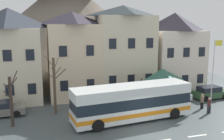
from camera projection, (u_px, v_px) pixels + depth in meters
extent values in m
cube|color=#475153|center=(152.00, 133.00, 19.80)|extent=(40.00, 60.00, 0.06)
cube|color=silver|center=(197.00, 136.00, 19.17)|extent=(1.60, 0.20, 0.01)
cube|color=beige|center=(11.00, 65.00, 27.31)|extent=(6.25, 5.68, 7.86)
pyramid|color=#333943|center=(8.00, 18.00, 26.43)|extent=(6.25, 5.68, 2.08)
cube|color=black|center=(10.00, 90.00, 24.96)|extent=(0.80, 0.06, 1.10)
cube|color=black|center=(32.00, 89.00, 25.52)|extent=(0.80, 0.06, 1.10)
cube|color=black|center=(7.00, 56.00, 24.35)|extent=(0.80, 0.06, 1.10)
cube|color=black|center=(30.00, 55.00, 24.91)|extent=(0.80, 0.06, 1.10)
cube|color=beige|center=(73.00, 60.00, 29.47)|extent=(5.55, 6.53, 8.25)
pyramid|color=#37313E|center=(72.00, 18.00, 28.61)|extent=(5.55, 6.53, 1.40)
cube|color=black|center=(64.00, 86.00, 26.36)|extent=(0.80, 0.06, 1.10)
cube|color=black|center=(91.00, 84.00, 27.11)|extent=(0.80, 0.06, 1.10)
cube|color=black|center=(63.00, 51.00, 25.72)|extent=(0.80, 0.06, 1.10)
cube|color=black|center=(90.00, 51.00, 26.47)|extent=(0.80, 0.06, 1.10)
cube|color=beige|center=(123.00, 55.00, 30.68)|extent=(6.39, 5.88, 9.21)
pyramid|color=#343F41|center=(123.00, 11.00, 29.75)|extent=(6.39, 5.88, 1.22)
cube|color=black|center=(113.00, 81.00, 27.72)|extent=(0.80, 0.06, 1.10)
cube|color=black|center=(131.00, 80.00, 28.30)|extent=(0.80, 0.06, 1.10)
cube|color=black|center=(149.00, 78.00, 28.87)|extent=(0.80, 0.06, 1.10)
cube|color=black|center=(113.00, 44.00, 27.01)|extent=(0.80, 0.06, 1.10)
cube|color=black|center=(132.00, 43.00, 27.58)|extent=(0.80, 0.06, 1.10)
cube|color=black|center=(150.00, 43.00, 28.16)|extent=(0.80, 0.06, 1.10)
cube|color=silver|center=(173.00, 60.00, 32.69)|extent=(6.16, 5.92, 7.46)
pyramid|color=#37323E|center=(175.00, 22.00, 31.83)|extent=(6.16, 5.92, 2.21)
cube|color=black|center=(170.00, 81.00, 29.65)|extent=(0.80, 0.06, 1.10)
cube|color=black|center=(185.00, 80.00, 30.20)|extent=(0.80, 0.06, 1.10)
cube|color=black|center=(200.00, 79.00, 30.75)|extent=(0.80, 0.06, 1.10)
cube|color=black|center=(171.00, 53.00, 29.07)|extent=(0.80, 0.06, 1.10)
cube|color=black|center=(187.00, 52.00, 29.62)|extent=(0.80, 0.06, 1.10)
cube|color=black|center=(202.00, 52.00, 30.18)|extent=(0.80, 0.06, 1.10)
cone|color=#6F6559|center=(67.00, 23.00, 48.45)|extent=(40.95, 40.95, 16.73)
cube|color=white|center=(132.00, 111.00, 22.22)|extent=(10.75, 3.74, 1.08)
cube|color=orange|center=(132.00, 111.00, 22.21)|extent=(10.77, 3.76, 0.36)
cube|color=#19232D|center=(132.00, 100.00, 22.04)|extent=(10.65, 3.69, 0.91)
cube|color=white|center=(132.00, 90.00, 21.88)|extent=(10.75, 3.74, 0.86)
cube|color=#19232D|center=(182.00, 94.00, 24.04)|extent=(0.31, 2.11, 0.88)
cylinder|color=black|center=(159.00, 105.00, 24.72)|extent=(1.03, 0.40, 1.00)
cylinder|color=black|center=(174.00, 113.00, 22.52)|extent=(1.03, 0.40, 1.00)
cylinder|color=black|center=(89.00, 115.00, 22.01)|extent=(1.03, 0.40, 1.00)
cylinder|color=black|center=(98.00, 126.00, 19.81)|extent=(1.03, 0.40, 1.00)
cylinder|color=#473D33|center=(141.00, 89.00, 28.12)|extent=(0.14, 0.14, 2.40)
cylinder|color=#473D33|center=(168.00, 87.00, 29.01)|extent=(0.14, 0.14, 2.40)
cylinder|color=#473D33|center=(154.00, 97.00, 25.00)|extent=(0.14, 0.14, 2.40)
cylinder|color=#473D33|center=(184.00, 95.00, 25.89)|extent=(0.14, 0.14, 2.40)
pyramid|color=#2E5E4E|center=(162.00, 75.00, 26.67)|extent=(3.60, 3.60, 1.30)
cube|color=#315133|center=(210.00, 94.00, 28.72)|extent=(4.01, 1.98, 0.70)
cube|color=#1E232D|center=(209.00, 89.00, 28.55)|extent=(2.44, 1.67, 0.53)
cylinder|color=black|center=(214.00, 93.00, 29.95)|extent=(0.65, 0.24, 0.64)
cylinder|color=black|center=(196.00, 95.00, 29.10)|extent=(0.65, 0.24, 0.64)
cylinder|color=black|center=(206.00, 99.00, 27.57)|extent=(0.65, 0.24, 0.64)
cylinder|color=black|center=(17.00, 108.00, 24.52)|extent=(0.65, 0.23, 0.64)
cylinder|color=black|center=(17.00, 114.00, 22.89)|extent=(0.65, 0.23, 0.64)
cube|color=silver|center=(172.00, 97.00, 27.69)|extent=(3.88, 1.99, 0.62)
cube|color=#1E232D|center=(171.00, 92.00, 27.52)|extent=(2.35, 1.71, 0.56)
cylinder|color=black|center=(178.00, 95.00, 28.93)|extent=(0.65, 0.22, 0.64)
cylinder|color=black|center=(187.00, 99.00, 27.27)|extent=(0.65, 0.22, 0.64)
cylinder|color=black|center=(158.00, 97.00, 28.16)|extent=(0.65, 0.22, 0.64)
cylinder|color=black|center=(166.00, 102.00, 26.50)|extent=(0.65, 0.22, 0.64)
cylinder|color=#2D2D38|center=(184.00, 103.00, 25.85)|extent=(0.12, 0.12, 0.79)
cylinder|color=#2D2D38|center=(185.00, 103.00, 25.66)|extent=(0.12, 0.12, 0.79)
cylinder|color=#2D382D|center=(185.00, 97.00, 25.64)|extent=(0.34, 0.34, 0.65)
sphere|color=#D1AD89|center=(185.00, 93.00, 25.56)|extent=(0.21, 0.21, 0.21)
cylinder|color=black|center=(201.00, 105.00, 25.17)|extent=(0.15, 0.15, 0.72)
cylinder|color=black|center=(203.00, 105.00, 25.25)|extent=(0.15, 0.15, 0.72)
cylinder|color=#7F6B56|center=(202.00, 99.00, 25.10)|extent=(0.32, 0.32, 0.62)
sphere|color=tan|center=(203.00, 95.00, 25.02)|extent=(0.23, 0.23, 0.23)
cylinder|color=#2D2D38|center=(208.00, 109.00, 23.90)|extent=(0.17, 0.17, 0.78)
cylinder|color=#2D2D38|center=(210.00, 109.00, 23.94)|extent=(0.17, 0.17, 0.78)
cylinder|color=#512323|center=(209.00, 103.00, 23.80)|extent=(0.28, 0.28, 0.60)
sphere|color=#D1AD89|center=(210.00, 99.00, 23.73)|extent=(0.20, 0.20, 0.20)
cube|color=brown|center=(150.00, 94.00, 28.90)|extent=(1.74, 0.45, 0.08)
cube|color=brown|center=(149.00, 92.00, 29.07)|extent=(1.74, 0.06, 0.40)
cube|color=#2D2D33|center=(144.00, 97.00, 28.73)|extent=(0.08, 0.36, 0.45)
cube|color=#2D2D33|center=(156.00, 95.00, 29.15)|extent=(0.08, 0.36, 0.45)
cylinder|color=silver|center=(213.00, 72.00, 26.56)|extent=(0.10, 0.10, 6.70)
cube|color=yellow|center=(219.00, 43.00, 26.14)|extent=(0.90, 0.03, 0.56)
cylinder|color=brown|center=(54.00, 86.00, 23.37)|extent=(0.25, 0.25, 5.29)
cylinder|color=brown|center=(50.00, 75.00, 22.80)|extent=(0.85, 0.65, 0.71)
cylinder|color=brown|center=(49.00, 61.00, 23.12)|extent=(0.87, 0.65, 1.05)
cylinder|color=brown|center=(60.00, 74.00, 23.09)|extent=(1.12, 0.57, 1.08)
cylinder|color=brown|center=(53.00, 72.00, 23.37)|extent=(0.23, 0.60, 0.78)
cylinder|color=brown|center=(56.00, 64.00, 23.46)|extent=(0.58, 0.88, 1.01)
cylinder|color=brown|center=(57.00, 72.00, 22.66)|extent=(0.61, 1.19, 1.03)
cylinder|color=#382D28|center=(11.00, 102.00, 20.54)|extent=(0.26, 0.26, 4.16)
cylinder|color=#382D28|center=(14.00, 79.00, 20.57)|extent=(0.67, 0.72, 1.31)
cylinder|color=#382D28|center=(14.00, 82.00, 20.13)|extent=(0.69, 0.49, 0.85)
cylinder|color=#382D28|center=(10.00, 83.00, 20.52)|extent=(0.13, 0.59, 0.72)
cylinder|color=#382D28|center=(7.00, 95.00, 20.61)|extent=(0.66, 0.61, 0.59)
cylinder|color=#382D28|center=(9.00, 86.00, 19.98)|extent=(0.09, 0.71, 1.05)
cylinder|color=#382D28|center=(7.00, 87.00, 19.98)|extent=(0.45, 0.67, 0.76)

